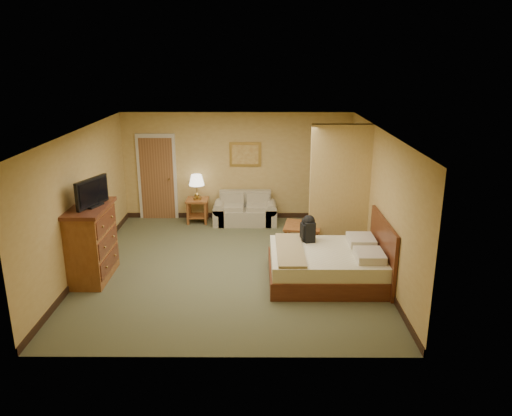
{
  "coord_description": "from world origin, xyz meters",
  "views": [
    {
      "loc": [
        0.51,
        -8.81,
        3.9
      ],
      "look_at": [
        0.46,
        0.6,
        0.99
      ],
      "focal_mm": 35.0,
      "sensor_mm": 36.0,
      "label": 1
    }
  ],
  "objects_px": {
    "loveseat": "(245,213)",
    "coffee_table": "(302,231)",
    "bed": "(331,264)",
    "dresser": "(91,242)"
  },
  "relations": [
    {
      "from": "loveseat",
      "to": "dresser",
      "type": "bearing_deg",
      "value": -130.97
    },
    {
      "from": "coffee_table",
      "to": "dresser",
      "type": "bearing_deg",
      "value": -158.17
    },
    {
      "from": "loveseat",
      "to": "coffee_table",
      "type": "height_order",
      "value": "loveseat"
    },
    {
      "from": "dresser",
      "to": "bed",
      "type": "height_order",
      "value": "dresser"
    },
    {
      "from": "coffee_table",
      "to": "bed",
      "type": "xyz_separation_m",
      "value": [
        0.38,
        -1.65,
        -0.03
      ]
    },
    {
      "from": "loveseat",
      "to": "coffee_table",
      "type": "xyz_separation_m",
      "value": [
        1.25,
        -1.51,
        0.1
      ]
    },
    {
      "from": "loveseat",
      "to": "dresser",
      "type": "height_order",
      "value": "dresser"
    },
    {
      "from": "coffee_table",
      "to": "bed",
      "type": "distance_m",
      "value": 1.7
    },
    {
      "from": "loveseat",
      "to": "coffee_table",
      "type": "bearing_deg",
      "value": -50.4
    },
    {
      "from": "loveseat",
      "to": "dresser",
      "type": "relative_size",
      "value": 1.11
    }
  ]
}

